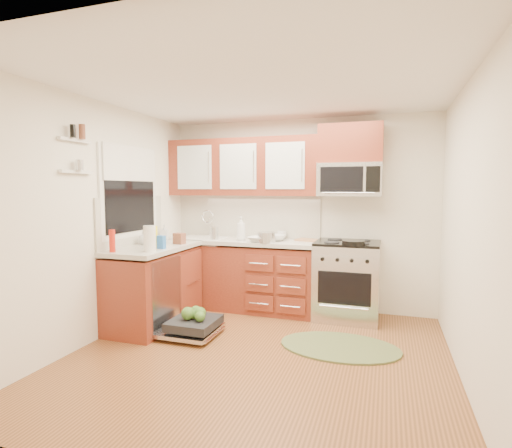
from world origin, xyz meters
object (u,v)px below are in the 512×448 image
(range, at_px, (347,280))
(microwave, at_px, (350,180))
(dishwasher, at_px, (191,327))
(bowl_a, at_px, (259,239))
(rug, at_px, (340,347))
(skillet, at_px, (353,243))
(cutting_board, at_px, (309,240))
(bowl_b, at_px, (276,238))
(upper_cabinets, at_px, (243,167))
(sink, at_px, (203,247))
(paper_towel_roll, at_px, (150,239))
(cup, at_px, (282,235))
(stock_pot, at_px, (266,237))

(range, height_order, microwave, microwave)
(dishwasher, relative_size, bowl_a, 2.61)
(rug, height_order, skillet, skillet)
(cutting_board, height_order, bowl_b, bowl_b)
(rug, distance_m, bowl_b, 1.65)
(upper_cabinets, height_order, sink, upper_cabinets)
(sink, distance_m, skillet, 2.04)
(sink, distance_m, rug, 2.32)
(dishwasher, relative_size, skillet, 2.70)
(range, relative_size, sink, 1.53)
(range, height_order, paper_towel_roll, paper_towel_roll)
(sink, height_order, rug, sink)
(dishwasher, xyz_separation_m, bowl_a, (0.46, 0.95, 0.86))
(upper_cabinets, relative_size, skillet, 7.90)
(dishwasher, bearing_deg, cup, 63.97)
(microwave, relative_size, rug, 0.64)
(cutting_board, xyz_separation_m, bowl_b, (-0.40, -0.12, 0.03))
(bowl_b, xyz_separation_m, cup, (0.02, 0.22, 0.01))
(microwave, xyz_separation_m, stock_pot, (-0.97, -0.33, -0.71))
(sink, height_order, skillet, skillet)
(microwave, distance_m, cup, 1.14)
(sink, xyz_separation_m, stock_pot, (0.96, -0.20, 0.19))
(rug, bearing_deg, range, 91.78)
(range, relative_size, dishwasher, 1.36)
(sink, relative_size, bowl_a, 2.31)
(skillet, bearing_deg, stock_pot, 177.76)
(bowl_a, distance_m, cup, 0.45)
(microwave, distance_m, dishwasher, 2.55)
(sink, bearing_deg, bowl_a, -11.25)
(cup, bearing_deg, bowl_b, -95.59)
(cutting_board, bearing_deg, paper_towel_roll, -135.50)
(upper_cabinets, xyz_separation_m, sink, (-0.52, -0.16, -1.07))
(microwave, distance_m, cutting_board, 0.91)
(stock_pot, distance_m, cup, 0.44)
(microwave, height_order, dishwasher, microwave)
(range, bearing_deg, paper_towel_roll, -146.34)
(rug, xyz_separation_m, bowl_b, (-0.93, 0.97, 0.95))
(upper_cabinets, xyz_separation_m, cup, (0.52, 0.07, -0.90))
(range, distance_m, cup, 1.04)
(skillet, bearing_deg, sink, 173.22)
(upper_cabinets, distance_m, sink, 1.21)
(upper_cabinets, distance_m, stock_pot, 1.05)
(upper_cabinets, relative_size, sink, 3.31)
(microwave, bearing_deg, cutting_board, 180.00)
(rug, distance_m, paper_towel_roll, 2.25)
(sink, bearing_deg, range, 0.30)
(rug, distance_m, stock_pot, 1.59)
(rug, height_order, cutting_board, cutting_board)
(cup, bearing_deg, microwave, -6.48)
(skillet, height_order, cutting_board, skillet)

